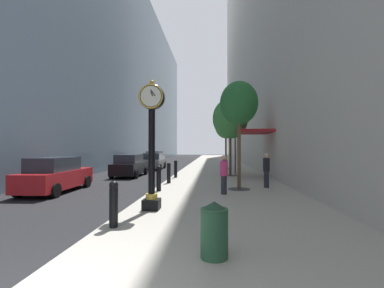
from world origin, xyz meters
name	(u,v)px	position (x,y,z in m)	size (l,w,h in m)	color
ground_plane	(187,167)	(0.00, 27.00, 0.00)	(110.00, 110.00, 0.00)	black
sidewalk_right	(217,165)	(3.51, 30.00, 0.07)	(7.02, 80.00, 0.14)	#9E998E
building_block_left	(102,66)	(-11.52, 30.00, 12.88)	(9.00, 80.00, 25.75)	slate
street_clock	(152,138)	(0.91, 5.39, 2.51)	(0.84, 0.55, 4.33)	black
bollard_nearest	(114,203)	(0.38, 3.39, 0.77)	(0.23, 0.23, 1.20)	black
bollard_third	(159,178)	(0.38, 9.13, 0.77)	(0.23, 0.23, 1.20)	black
bollard_fourth	(169,172)	(0.38, 12.01, 0.77)	(0.23, 0.23, 1.20)	black
bollard_fifth	(176,168)	(0.38, 14.88, 0.77)	(0.23, 0.23, 1.20)	black
street_tree_near	(239,104)	(4.25, 9.97, 4.38)	(1.88, 1.88, 5.38)	#333335
street_tree_mid_near	(230,119)	(4.25, 16.49, 4.37)	(2.61, 2.61, 5.75)	#333335
street_tree_mid_far	(226,126)	(4.25, 23.02, 4.34)	(2.16, 2.16, 5.47)	#333335
trash_bin	(214,229)	(2.97, 1.70, 0.68)	(0.53, 0.53, 1.05)	#234C33
pedestrian_walking	(266,169)	(5.72, 10.64, 1.08)	(0.42, 0.51, 1.78)	#23232D
pedestrian_by_clock	(224,173)	(3.44, 8.49, 1.06)	(0.37, 0.37, 1.73)	#23232D
storefront_awning	(252,133)	(5.78, 15.89, 3.28)	(2.40, 3.60, 3.30)	maroon
car_silver_near	(155,158)	(-4.50, 30.30, 0.84)	(2.19, 4.69, 1.75)	#B7BABF
car_red_mid	(56,175)	(-4.83, 9.27, 0.84)	(2.04, 4.63, 1.73)	#AD191E
car_black_far	(130,166)	(-3.41, 16.49, 0.82)	(2.07, 4.29, 1.69)	black
car_grey_trailing	(153,161)	(-3.09, 23.22, 0.81)	(2.19, 4.41, 1.67)	slate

